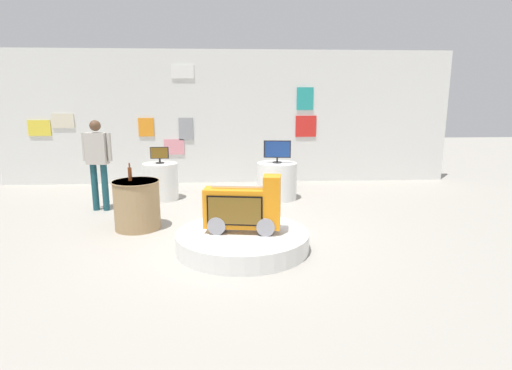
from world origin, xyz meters
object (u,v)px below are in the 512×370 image
display_pedestal_left_rear (161,181)px  bottle_on_side_table (130,174)px  side_table_round (137,204)px  tv_on_left_rear (159,154)px  main_display_pedestal (242,240)px  shopper_browsing_near_truck (98,158)px  display_pedestal_center_rear (277,181)px  tv_on_center_rear (277,150)px  novelty_firetruck_tv (244,209)px

display_pedestal_left_rear → bottle_on_side_table: (-0.16, -1.93, 0.53)m
side_table_round → tv_on_left_rear: bearing=87.9°
main_display_pedestal → bottle_on_side_table: (-1.77, 1.09, 0.78)m
main_display_pedestal → shopper_browsing_near_truck: (-2.62, 2.24, 0.87)m
display_pedestal_center_rear → bottle_on_side_table: bottle_on_side_table is taller
tv_on_left_rear → shopper_browsing_near_truck: bearing=-142.5°
display_pedestal_center_rear → bottle_on_side_table: bearing=-144.7°
tv_on_center_rear → main_display_pedestal: bearing=-105.7°
display_pedestal_left_rear → tv_on_left_rear: 0.58m
shopper_browsing_near_truck → main_display_pedestal: bearing=-40.5°
main_display_pedestal → side_table_round: size_ratio=2.35×
display_pedestal_left_rear → display_pedestal_center_rear: 2.43m
display_pedestal_center_rear → shopper_browsing_near_truck: (-3.44, -0.69, 0.62)m
tv_on_left_rear → shopper_browsing_near_truck: size_ratio=0.22×
tv_on_left_rear → side_table_round: bearing=-92.1°
side_table_round → shopper_browsing_near_truck: size_ratio=0.47×
tv_on_left_rear → bottle_on_side_table: bearing=-94.8°
shopper_browsing_near_truck → display_pedestal_left_rear: bearing=37.7°
display_pedestal_left_rear → display_pedestal_center_rear: same height
display_pedestal_left_rear → tv_on_left_rear: bearing=-91.6°
main_display_pedestal → tv_on_left_rear: 3.52m
novelty_firetruck_tv → display_pedestal_left_rear: novelty_firetruck_tv is taller
tv_on_center_rear → side_table_round: (-2.50, -1.87, -0.63)m
bottle_on_side_table → shopper_browsing_near_truck: (-0.85, 1.15, 0.09)m
display_pedestal_left_rear → shopper_browsing_near_truck: bearing=-142.3°
side_table_round → bottle_on_side_table: (-0.09, 0.04, 0.51)m
novelty_firetruck_tv → bottle_on_side_table: size_ratio=3.84×
shopper_browsing_near_truck → display_pedestal_center_rear: bearing=11.3°
novelty_firetruck_tv → tv_on_left_rear: 3.46m
side_table_round → bottle_on_side_table: bearing=156.4°
display_pedestal_center_rear → side_table_round: side_table_round is taller
display_pedestal_left_rear → tv_on_left_rear: tv_on_left_rear is taller
tv_on_left_rear → shopper_browsing_near_truck: 1.28m
tv_on_left_rear → bottle_on_side_table: (-0.16, -1.92, -0.05)m
side_table_round → bottle_on_side_table: 0.52m
tv_on_center_rear → side_table_round: size_ratio=0.70×
display_pedestal_center_rear → side_table_round: 3.13m
side_table_round → display_pedestal_center_rear: bearing=36.8°
main_display_pedestal → novelty_firetruck_tv: bearing=-26.9°
tv_on_center_rear → shopper_browsing_near_truck: (-3.44, -0.68, -0.03)m
display_pedestal_center_rear → side_table_round: (-2.50, -1.88, 0.02)m
novelty_firetruck_tv → tv_on_left_rear: tv_on_left_rear is taller
display_pedestal_left_rear → display_pedestal_center_rear: (2.43, -0.09, 0.00)m
display_pedestal_left_rear → bottle_on_side_table: size_ratio=2.70×
side_table_round → shopper_browsing_near_truck: shopper_browsing_near_truck is taller
display_pedestal_left_rear → side_table_round: bearing=-92.1°
display_pedestal_center_rear → bottle_on_side_table: 3.22m
novelty_firetruck_tv → side_table_round: bearing=148.0°
bottle_on_side_table → tv_on_left_rear: bearing=85.2°
main_display_pedestal → display_pedestal_left_rear: bearing=118.1°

